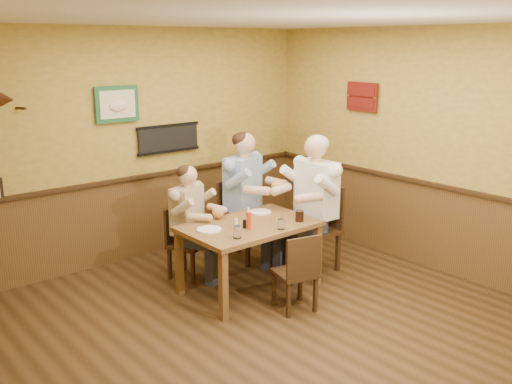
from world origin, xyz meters
TOP-DOWN VIEW (x-y plane):
  - room at (0.13, 0.17)m, footprint 5.02×5.03m
  - dining_table at (0.42, 0.80)m, footprint 1.40×0.90m
  - chair_back_left at (0.10, 1.52)m, footprint 0.50×0.50m
  - chair_back_right at (0.93, 1.56)m, footprint 0.59×0.59m
  - chair_right_end at (1.37, 0.75)m, footprint 0.48×0.48m
  - chair_near_side at (0.47, 0.15)m, footprint 0.46×0.46m
  - diner_tan_shirt at (0.10, 1.52)m, footprint 0.72×0.72m
  - diner_blue_polo at (0.93, 1.56)m, footprint 0.84×0.84m
  - diner_white_elder at (1.37, 0.75)m, footprint 0.69×0.69m
  - water_glass_left at (0.04, 0.52)m, footprint 0.09×0.09m
  - water_glass_mid at (0.55, 0.45)m, footprint 0.07×0.07m
  - cola_tumbler at (0.89, 0.53)m, footprint 0.11×0.11m
  - hot_sauce_bottle at (0.30, 0.67)m, footprint 0.06×0.06m
  - salt_shaker at (0.23, 0.78)m, footprint 0.05×0.05m
  - pepper_shaker at (0.29, 0.73)m, footprint 0.04×0.04m
  - plate_far_left at (-0.04, 0.90)m, footprint 0.33×0.33m
  - plate_far_right at (0.78, 1.04)m, footprint 0.28×0.28m

SIDE VIEW (x-z plane):
  - chair_near_side at x=0.47m, z-range 0.00..0.81m
  - chair_back_left at x=0.10m, z-range 0.00..0.82m
  - chair_back_right at x=0.93m, z-range 0.00..1.00m
  - chair_right_end at x=1.37m, z-range 0.00..1.01m
  - diner_tan_shirt at x=0.10m, z-range 0.00..1.18m
  - dining_table at x=0.42m, z-range 0.28..1.03m
  - diner_blue_polo at x=0.93m, z-range 0.00..1.43m
  - diner_white_elder at x=1.37m, z-range 0.00..1.44m
  - plate_far_right at x=0.78m, z-range 0.75..0.77m
  - plate_far_left at x=-0.04m, z-range 0.75..0.77m
  - pepper_shaker at x=0.29m, z-range 0.75..0.84m
  - salt_shaker at x=0.23m, z-range 0.75..0.85m
  - water_glass_mid at x=0.55m, z-range 0.75..0.86m
  - cola_tumbler at x=0.89m, z-range 0.75..0.87m
  - water_glass_left at x=0.04m, z-range 0.75..0.87m
  - hot_sauce_bottle at x=0.30m, z-range 0.75..0.95m
  - room at x=0.13m, z-range 0.28..3.09m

